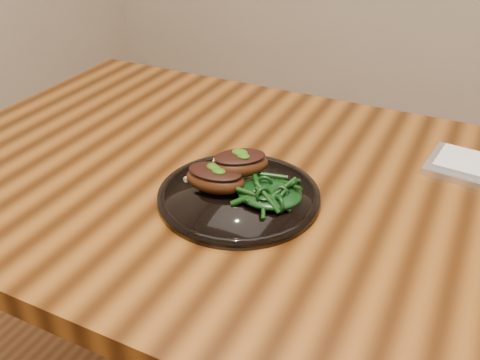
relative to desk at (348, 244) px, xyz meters
name	(u,v)px	position (x,y,z in m)	size (l,w,h in m)	color
desk	(348,244)	(0.00, 0.00, 0.00)	(1.60, 0.80, 0.75)	#331806
plate	(239,196)	(-0.17, -0.07, 0.09)	(0.26, 0.26, 0.02)	black
lamb_chop_front	(215,178)	(-0.21, -0.08, 0.12)	(0.11, 0.07, 0.04)	#3D1C0B
lamb_chop_back	(239,163)	(-0.18, -0.05, 0.14)	(0.11, 0.11, 0.04)	#3D1C0B
herb_smear	(236,171)	(-0.20, -0.02, 0.10)	(0.07, 0.05, 0.00)	#194507
greens_heap	(270,189)	(-0.12, -0.07, 0.12)	(0.11, 0.10, 0.04)	black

